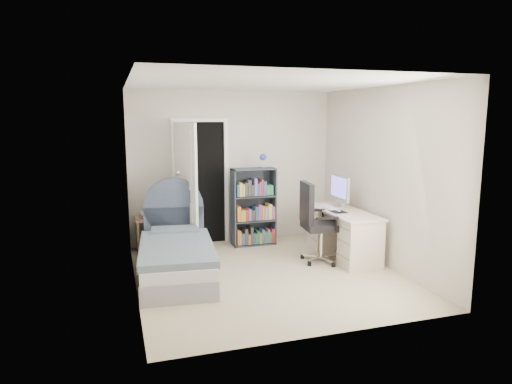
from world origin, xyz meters
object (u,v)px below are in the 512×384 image
object	(u,v)px
nightstand	(149,225)
bookcase	(254,210)
bed	(177,255)
floor_lamp	(177,220)
desk	(343,231)
office_chair	(316,219)

from	to	relation	value
nightstand	bookcase	xyz separation A→B (m)	(1.68, -0.15, 0.17)
bed	bookcase	xyz separation A→B (m)	(1.42, 1.09, 0.30)
bed	bookcase	world-z (taller)	bookcase
floor_lamp	bookcase	distance (m)	1.29
nightstand	bookcase	distance (m)	1.69
nightstand	desk	size ratio (longest dim) A/B	0.43
bookcase	office_chair	bearing A→B (deg)	-63.23
bed	floor_lamp	distance (m)	0.99
floor_lamp	nightstand	bearing A→B (deg)	143.79
floor_lamp	bookcase	world-z (taller)	bookcase
floor_lamp	bed	bearing A→B (deg)	-98.44
desk	bookcase	bearing A→B (deg)	136.35
floor_lamp	office_chair	distance (m)	2.10
nightstand	office_chair	world-z (taller)	office_chair
bookcase	desk	world-z (taller)	bookcase
bed	nightstand	size ratio (longest dim) A/B	3.26
office_chair	bed	bearing A→B (deg)	178.63
desk	office_chair	xyz separation A→B (m)	(-0.50, -0.11, 0.25)
nightstand	bookcase	bearing A→B (deg)	-4.98
nightstand	floor_lamp	world-z (taller)	floor_lamp
bed	bookcase	size ratio (longest dim) A/B	1.35
nightstand	bookcase	world-z (taller)	bookcase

